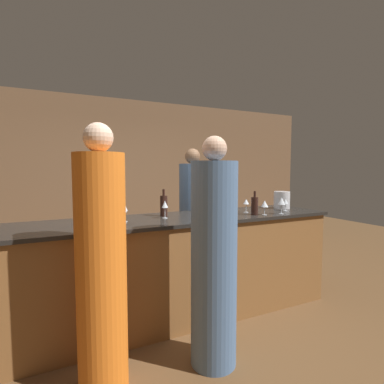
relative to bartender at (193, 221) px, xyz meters
The scene contains 17 objects.
ground_plane 1.30m from the bartender, 125.91° to the right, with size 14.00×14.00×0.00m, color brown.
back_wall 1.93m from the bartender, 108.18° to the left, with size 8.00×0.06×2.80m.
bar_counter 1.04m from the bartender, 125.91° to the right, with size 3.52×0.81×1.06m.
bartender is the anchor object (origin of this frame).
guest_0 2.11m from the bartender, 133.57° to the right, with size 0.35×0.35×1.88m.
guest_1 1.74m from the bartender, 110.43° to the right, with size 0.36×0.36×1.82m.
wine_bottle_0 0.99m from the bartender, 135.14° to the right, with size 0.08×0.08×0.29m.
wine_bottle_1 0.62m from the bartender, 98.48° to the right, with size 0.08×0.08×0.27m.
wine_bottle_2 1.09m from the bartender, 75.50° to the right, with size 0.08×0.08×0.26m.
ice_bucket 1.21m from the bartender, 38.84° to the right, with size 0.20×0.20×0.22m.
wine_glass_0 1.12m from the bartender, 131.18° to the right, with size 0.07×0.07×0.18m.
wine_glass_1 1.44m from the bartender, 143.49° to the right, with size 0.06×0.06×0.18m.
wine_glass_2 1.26m from the bartender, 50.13° to the right, with size 0.07×0.07×0.15m.
wine_glass_3 0.93m from the bartender, 70.78° to the right, with size 0.07×0.07×0.16m.
wine_glass_4 1.17m from the bartender, 71.46° to the right, with size 0.08×0.08×0.16m.
wine_glass_5 1.51m from the bartender, 141.64° to the right, with size 0.06×0.06×0.17m.
wine_glass_6 1.28m from the bartender, 62.37° to the right, with size 0.08×0.08×0.19m.
Camera 1 is at (-1.19, -2.84, 1.57)m, focal length 28.00 mm.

